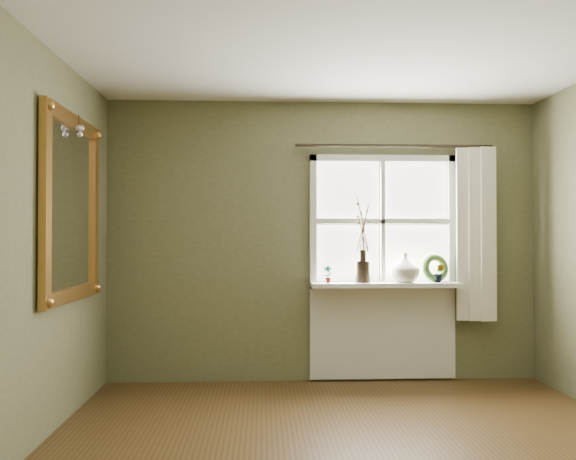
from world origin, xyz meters
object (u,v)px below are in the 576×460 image
at_px(wreath, 435,271).
at_px(dark_jug, 363,272).
at_px(cream_vase, 405,268).
at_px(gilt_mirror, 72,207).

bearing_deg(wreath, dark_jug, 168.19).
bearing_deg(cream_vase, gilt_mirror, -161.41).
xyz_separation_m(dark_jug, gilt_mirror, (-2.31, -0.91, 0.53)).
bearing_deg(cream_vase, dark_jug, 180.00).
bearing_deg(wreath, gilt_mirror, -177.58).
distance_m(dark_jug, wreath, 0.68).
xyz_separation_m(dark_jug, wreath, (0.68, 0.04, -0.00)).
bearing_deg(dark_jug, gilt_mirror, -158.53).
height_order(dark_jug, gilt_mirror, gilt_mirror).
xyz_separation_m(cream_vase, gilt_mirror, (-2.70, -0.91, 0.50)).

